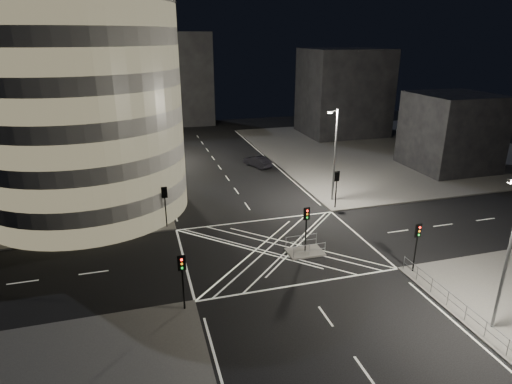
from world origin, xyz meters
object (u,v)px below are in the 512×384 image
object	(u,v)px
street_lamp_left_near	(152,158)
sedan	(257,161)
traffic_signal_island	(306,221)
traffic_signal_nr	(417,239)
central_island	(305,252)
traffic_signal_fl	(165,199)
street_lamp_right_far	(334,152)
traffic_signal_nl	(182,272)
street_lamp_left_far	(145,125)
traffic_signal_fr	(337,183)
street_lamp_right_near	(508,250)

from	to	relation	value
street_lamp_left_near	sedan	bearing A→B (deg)	39.03
traffic_signal_island	street_lamp_left_near	bearing A→B (deg)	130.27
traffic_signal_nr	sedan	bearing A→B (deg)	96.77
street_lamp_left_near	sedan	distance (m)	19.39
central_island	traffic_signal_nr	bearing A→B (deg)	-37.93
traffic_signal_fl	street_lamp_right_far	bearing A→B (deg)	6.88
traffic_signal_nl	street_lamp_left_far	bearing A→B (deg)	90.99
traffic_signal_nl	traffic_signal_nr	bearing A→B (deg)	0.00
traffic_signal_fr	sedan	size ratio (longest dim) A/B	0.85
street_lamp_right_near	traffic_signal_fr	bearing A→B (deg)	91.75
street_lamp_right_far	traffic_signal_island	bearing A→B (deg)	-125.30
traffic_signal_fl	street_lamp_left_near	xyz separation A→B (m)	(-0.64, 5.20, 2.63)
traffic_signal_nl	street_lamp_left_near	size ratio (longest dim) A/B	0.40
street_lamp_right_near	street_lamp_left_far	bearing A→B (deg)	113.21
traffic_signal_nr	street_lamp_left_far	size ratio (longest dim) A/B	0.40
traffic_signal_fr	traffic_signal_island	size ratio (longest dim) A/B	1.00
traffic_signal_nr	central_island	bearing A→B (deg)	142.07
traffic_signal_fl	traffic_signal_nl	size ratio (longest dim) A/B	1.00
traffic_signal_nl	central_island	bearing A→B (deg)	26.14
sedan	traffic_signal_fl	bearing A→B (deg)	28.62
traffic_signal_nl	street_lamp_right_far	xyz separation A→B (m)	(18.24, 15.80, 2.63)
traffic_signal_nr	street_lamp_right_near	size ratio (longest dim) A/B	0.40
traffic_signal_nr	sedan	xyz separation A→B (m)	(-3.64, 30.63, -2.14)
traffic_signal_nl	street_lamp_right_far	bearing A→B (deg)	40.91
traffic_signal_nr	street_lamp_left_far	xyz separation A→B (m)	(-18.24, 36.80, 2.63)
street_lamp_left_far	traffic_signal_fl	bearing A→B (deg)	-88.43
traffic_signal_fl	sedan	world-z (taller)	traffic_signal_fl
traffic_signal_island	street_lamp_right_far	size ratio (longest dim) A/B	0.40
traffic_signal_fl	traffic_signal_fr	world-z (taller)	same
street_lamp_left_far	sedan	bearing A→B (deg)	-22.91
traffic_signal_nr	street_lamp_right_far	bearing A→B (deg)	87.70
street_lamp_left_near	traffic_signal_nr	bearing A→B (deg)	-45.87
traffic_signal_fl	street_lamp_right_near	size ratio (longest dim) A/B	0.40
traffic_signal_nl	sedan	distance (m)	33.73
traffic_signal_nr	street_lamp_left_far	distance (m)	41.15
traffic_signal_fr	central_island	bearing A→B (deg)	-129.33
street_lamp_left_far	central_island	bearing A→B (deg)	-70.05
traffic_signal_fr	sedan	xyz separation A→B (m)	(-3.64, 17.03, -2.14)
traffic_signal_nr	sedan	distance (m)	30.92
traffic_signal_nr	street_lamp_right_far	world-z (taller)	street_lamp_right_far
street_lamp_left_near	street_lamp_right_far	distance (m)	19.11
central_island	street_lamp_left_near	size ratio (longest dim) A/B	0.30
traffic_signal_fr	traffic_signal_nr	xyz separation A→B (m)	(0.00, -13.60, 0.00)
central_island	street_lamp_left_near	world-z (taller)	street_lamp_left_near
traffic_signal_nl	traffic_signal_nr	size ratio (longest dim) A/B	1.00
street_lamp_right_far	central_island	bearing A→B (deg)	-125.30
street_lamp_right_far	street_lamp_right_near	xyz separation A→B (m)	(0.00, -23.00, 0.00)
traffic_signal_fl	traffic_signal_fr	size ratio (longest dim) A/B	1.00
central_island	traffic_signal_island	size ratio (longest dim) A/B	0.75
central_island	sedan	distance (m)	25.54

